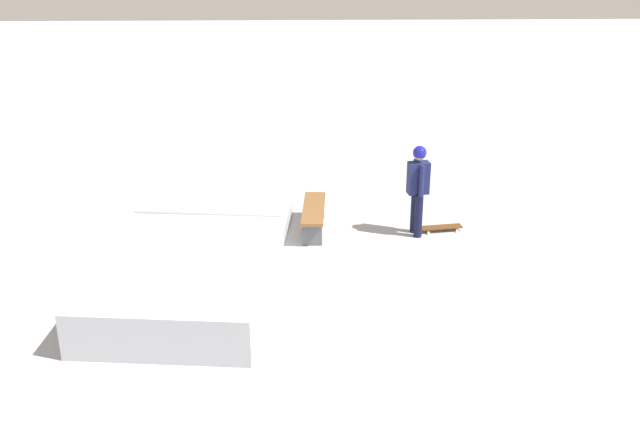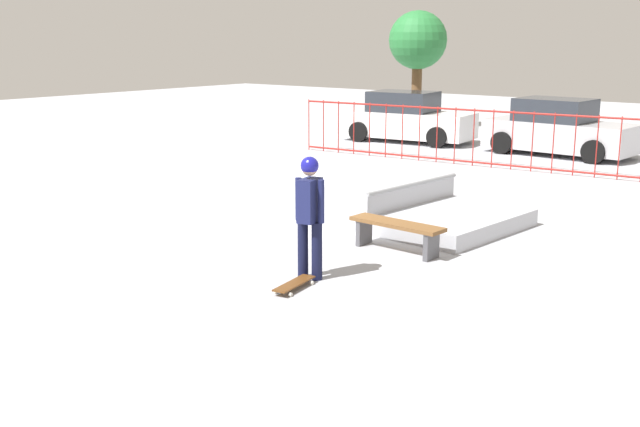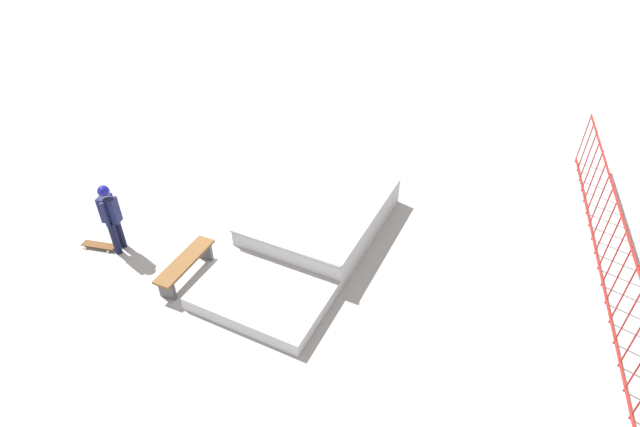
% 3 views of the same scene
% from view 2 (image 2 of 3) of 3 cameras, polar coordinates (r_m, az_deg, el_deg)
% --- Properties ---
extents(ground_plane, '(60.00, 60.00, 0.00)m').
position_cam_2_polar(ground_plane, '(14.23, -1.53, -0.38)').
color(ground_plane, '#A8AAB2').
extents(skate_ramp, '(5.62, 3.08, 0.74)m').
position_cam_2_polar(skate_ramp, '(14.82, 2.87, 1.40)').
color(skate_ramp, '#B0B3BB').
rests_on(skate_ramp, ground).
extents(skater, '(0.43, 0.42, 1.73)m').
position_cam_2_polar(skater, '(10.49, -0.77, 0.39)').
color(skater, black).
rests_on(skater, ground).
extents(skateboard, '(0.35, 0.82, 0.09)m').
position_cam_2_polar(skateboard, '(10.28, -1.94, -5.27)').
color(skateboard, '#593314').
rests_on(skateboard, ground).
extents(perimeter_fence, '(10.94, 0.91, 1.50)m').
position_cam_2_polar(perimeter_fence, '(20.28, 12.07, 5.58)').
color(perimeter_fence, maroon).
rests_on(perimeter_fence, ground).
extents(park_bench, '(1.62, 0.49, 0.48)m').
position_cam_2_polar(park_bench, '(12.03, 5.74, -1.21)').
color(park_bench, brown).
rests_on(park_bench, ground).
extents(parked_car_white, '(4.28, 2.32, 1.60)m').
position_cam_2_polar(parked_car_white, '(24.88, 6.52, 7.02)').
color(parked_car_white, white).
rests_on(parked_car_white, ground).
extents(parked_car_silver, '(4.19, 2.11, 1.60)m').
position_cam_2_polar(parked_car_silver, '(22.88, 17.37, 5.99)').
color(parked_car_silver, '#B7B7BC').
rests_on(parked_car_silver, ground).
extents(distant_tree, '(2.12, 2.12, 4.25)m').
position_cam_2_polar(distant_tree, '(28.76, 7.31, 12.58)').
color(distant_tree, brown).
rests_on(distant_tree, ground).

